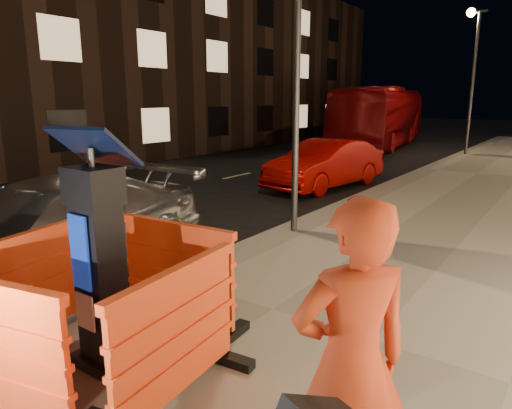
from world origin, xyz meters
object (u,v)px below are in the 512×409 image
Objects in this scene: man at (351,366)px; bus_doubledecker at (379,147)px; barrier_kerbside at (46,282)px; barrier_bldgside at (178,337)px; car_red at (325,187)px; barrier_back at (178,274)px; car_silver at (47,287)px; parking_kiosk at (99,259)px.

bus_doubledecker is at bearing -118.67° from man.
barrier_kerbside is 3.45m from man.
barrier_bldgside is at bearing -81.70° from bus_doubledecker.
car_red is (-1.76, 9.71, -0.73)m from barrier_kerbside.
car_silver is (-2.49, -0.11, -0.73)m from barrier_back.
barrier_bldgside is 0.29× the size of car_silver.
car_silver is 0.45× the size of bus_doubledecker.
barrier_back is 1.00× the size of barrier_kerbside.
barrier_kerbside is at bearing -139.99° from barrier_back.
barrier_kerbside is (-0.95, -0.00, -0.46)m from parking_kiosk.
parking_kiosk is 1.40× the size of barrier_back.
car_silver reaches higher than car_red.
barrier_kerbside and barrier_bldgside have the same top height.
man is (3.42, -0.15, 0.39)m from barrier_kerbside.
bus_doubledecker is 23.78m from man.
barrier_bldgside is 1.58m from man.
parking_kiosk is at bearing 84.01° from barrier_bldgside.
barrier_bldgside is at bearing -54.70° from man.
barrier_kerbside is at bearing -86.31° from bus_doubledecker.
car_silver is at bearing 70.34° from barrier_bldgside.
barrier_back is (0.00, 0.95, -0.46)m from parking_kiosk.
car_red is (-2.71, 9.71, -1.19)m from parking_kiosk.
parking_kiosk is at bearing -99.99° from barrier_kerbside.
barrier_bldgside is (1.90, 0.00, 0.00)m from barrier_kerbside.
parking_kiosk is at bearing -66.76° from car_red.
barrier_kerbside is 1.90m from barrier_bldgside.
parking_kiosk is 1.06m from barrier_bldgside.
car_red is 0.37× the size of bus_doubledecker.
parking_kiosk is 1.06m from barrier_kerbside.
parking_kiosk is 1.40× the size of barrier_kerbside.
parking_kiosk is 0.49× the size of car_red.
parking_kiosk reaches higher than car_silver.
barrier_kerbside is 1.90m from car_silver.
car_red is (-0.22, 8.88, 0.00)m from car_silver.
barrier_bldgside is 0.76× the size of man.
parking_kiosk is 2.48m from man.
barrier_bldgside is at bearing -7.99° from parking_kiosk.
bus_doubledecker is at bearing 95.20° from car_silver.
car_red is 2.18× the size of man.
car_silver is (-1.54, 0.84, -0.73)m from barrier_kerbside.
car_red is 11.20m from man.
bus_doubledecker is (-3.26, 21.30, 0.00)m from car_silver.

